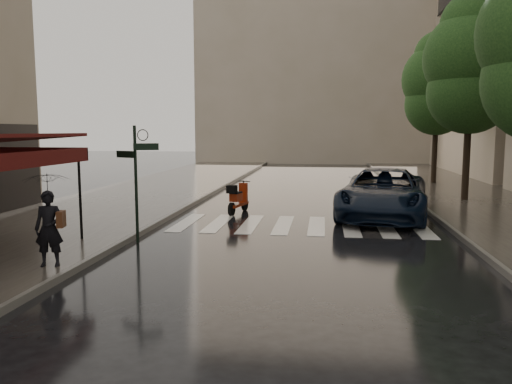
# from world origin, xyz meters

# --- Properties ---
(ground) EXTENTS (120.00, 120.00, 0.00)m
(ground) POSITION_xyz_m (0.00, 0.00, 0.00)
(ground) COLOR black
(ground) RESTS_ON ground
(sidewalk_near) EXTENTS (6.00, 60.00, 0.12)m
(sidewalk_near) POSITION_xyz_m (-4.50, 12.00, 0.06)
(sidewalk_near) COLOR #38332D
(sidewalk_near) RESTS_ON ground
(sidewalk_far) EXTENTS (5.50, 60.00, 0.12)m
(sidewalk_far) POSITION_xyz_m (10.25, 12.00, 0.06)
(sidewalk_far) COLOR #38332D
(sidewalk_far) RESTS_ON ground
(curb_near) EXTENTS (0.12, 60.00, 0.16)m
(curb_near) POSITION_xyz_m (-1.45, 12.00, 0.07)
(curb_near) COLOR #595651
(curb_near) RESTS_ON ground
(curb_far) EXTENTS (0.12, 60.00, 0.16)m
(curb_far) POSITION_xyz_m (7.45, 12.00, 0.07)
(curb_far) COLOR #595651
(curb_far) RESTS_ON ground
(crosswalk) EXTENTS (7.85, 3.20, 0.01)m
(crosswalk) POSITION_xyz_m (2.98, 6.00, 0.01)
(crosswalk) COLOR silver
(crosswalk) RESTS_ON ground
(signpost) EXTENTS (1.17, 0.29, 3.10)m
(signpost) POSITION_xyz_m (-1.19, 3.00, 1.83)
(signpost) COLOR black
(signpost) RESTS_ON ground
(backdrop_building) EXTENTS (22.00, 6.00, 20.00)m
(backdrop_building) POSITION_xyz_m (3.00, 38.00, 10.00)
(backdrop_building) COLOR tan
(backdrop_building) RESTS_ON ground
(tree_mid) EXTENTS (3.80, 3.80, 8.34)m
(tree_mid) POSITION_xyz_m (9.50, 12.00, 5.59)
(tree_mid) COLOR black
(tree_mid) RESTS_ON sidewalk_far
(tree_far) EXTENTS (3.80, 3.80, 8.16)m
(tree_far) POSITION_xyz_m (9.70, 19.00, 5.46)
(tree_far) COLOR black
(tree_far) RESTS_ON sidewalk_far
(pedestrian_with_umbrella) EXTENTS (1.15, 1.16, 2.42)m
(pedestrian_with_umbrella) POSITION_xyz_m (-2.00, 0.11, 1.73)
(pedestrian_with_umbrella) COLOR black
(pedestrian_with_umbrella) RESTS_ON sidewalk_near
(scooter) EXTENTS (0.67, 1.68, 1.12)m
(scooter) POSITION_xyz_m (0.64, 8.00, 0.52)
(scooter) COLOR black
(scooter) RESTS_ON ground
(parked_car) EXTENTS (3.78, 6.43, 1.68)m
(parked_car) POSITION_xyz_m (5.73, 7.88, 0.84)
(parked_car) COLOR black
(parked_car) RESTS_ON ground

